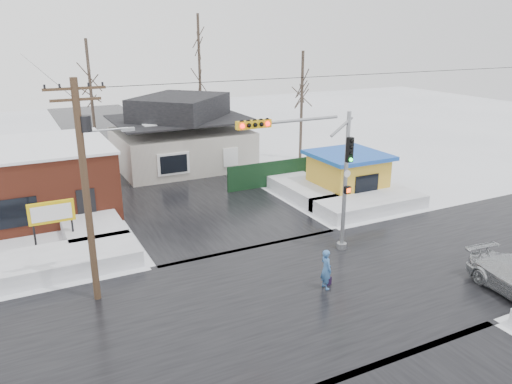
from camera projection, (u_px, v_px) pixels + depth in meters
name	position (u px, v px, depth m)	size (l,w,h in m)	color
ground	(306.00, 293.00, 21.16)	(120.00, 120.00, 0.00)	white
road_ns	(306.00, 292.00, 21.16)	(10.00, 120.00, 0.02)	black
road_ew	(306.00, 292.00, 21.16)	(120.00, 10.00, 0.02)	black
snowbank_nw	(61.00, 261.00, 23.12)	(7.00, 3.00, 0.80)	white
snowbank_ne	(369.00, 203.00, 30.83)	(7.00, 3.00, 0.80)	white
snowbank_nside_w	(88.00, 219.00, 28.21)	(3.00, 8.00, 0.80)	white
snowbank_nside_e	(299.00, 186.00, 34.22)	(3.00, 8.00, 0.80)	white
traffic_signal	(320.00, 166.00, 23.31)	(6.05, 0.68, 7.00)	gray
utility_pole	(87.00, 180.00, 19.14)	(3.15, 0.44, 9.00)	#382619
brick_building	(4.00, 182.00, 29.37)	(12.20, 8.20, 4.12)	brown
marquee_sign	(52.00, 214.00, 24.76)	(2.20, 0.21, 2.55)	black
house	(181.00, 135.00, 39.87)	(10.40, 8.40, 5.76)	beige
kiosk	(348.00, 174.00, 33.26)	(4.60, 4.60, 2.88)	gold
fence	(279.00, 173.00, 35.55)	(8.00, 0.12, 1.80)	black
tree_far_left	(88.00, 65.00, 39.03)	(3.00, 3.00, 10.00)	#332821
tree_far_mid	(199.00, 42.00, 44.52)	(3.00, 3.00, 12.00)	#332821
tree_far_right	(302.00, 74.00, 41.05)	(3.00, 3.00, 9.00)	#332821
pedestrian	(326.00, 270.00, 21.24)	(0.65, 0.43, 1.79)	#38649E
shopping_bag	(329.00, 281.00, 21.73)	(0.28, 0.12, 0.35)	black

